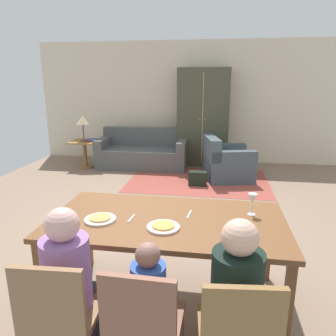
# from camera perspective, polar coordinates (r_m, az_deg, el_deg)

# --- Properties ---
(ground_plane) EXTENTS (7.06, 6.20, 0.02)m
(ground_plane) POSITION_cam_1_polar(r_m,az_deg,el_deg) (4.72, -0.03, -7.65)
(ground_plane) COLOR #816754
(back_wall) EXTENTS (7.06, 0.10, 2.70)m
(back_wall) POSITION_cam_1_polar(r_m,az_deg,el_deg) (7.49, 3.78, 11.62)
(back_wall) COLOR beige
(back_wall) RESTS_ON ground_plane
(dining_table) EXTENTS (1.89, 1.00, 0.76)m
(dining_table) POSITION_cam_1_polar(r_m,az_deg,el_deg) (2.63, -0.18, -10.33)
(dining_table) COLOR brown
(dining_table) RESTS_ON ground_plane
(plate_near_man) EXTENTS (0.25, 0.25, 0.02)m
(plate_near_man) POSITION_cam_1_polar(r_m,az_deg,el_deg) (2.62, -12.04, -8.99)
(plate_near_man) COLOR silver
(plate_near_man) RESTS_ON dining_table
(pizza_near_man) EXTENTS (0.17, 0.17, 0.01)m
(pizza_near_man) POSITION_cam_1_polar(r_m,az_deg,el_deg) (2.61, -12.06, -8.69)
(pizza_near_man) COLOR #D49148
(pizza_near_man) RESTS_ON plate_near_man
(plate_near_child) EXTENTS (0.25, 0.25, 0.02)m
(plate_near_child) POSITION_cam_1_polar(r_m,az_deg,el_deg) (2.44, -0.85, -10.55)
(plate_near_child) COLOR silver
(plate_near_child) RESTS_ON dining_table
(pizza_near_child) EXTENTS (0.17, 0.17, 0.01)m
(pizza_near_child) POSITION_cam_1_polar(r_m,az_deg,el_deg) (2.43, -0.85, -10.23)
(pizza_near_child) COLOR gold
(pizza_near_child) RESTS_ON plate_near_child
(wine_glass) EXTENTS (0.07, 0.07, 0.19)m
(wine_glass) POSITION_cam_1_polar(r_m,az_deg,el_deg) (2.71, 14.88, -5.53)
(wine_glass) COLOR silver
(wine_glass) RESTS_ON dining_table
(fork) EXTENTS (0.03, 0.15, 0.01)m
(fork) POSITION_cam_1_polar(r_m,az_deg,el_deg) (2.61, -6.58, -8.95)
(fork) COLOR silver
(fork) RESTS_ON dining_table
(knife) EXTENTS (0.03, 0.17, 0.01)m
(knife) POSITION_cam_1_polar(r_m,az_deg,el_deg) (2.67, 3.80, -8.30)
(knife) COLOR silver
(knife) RESTS_ON dining_table
(dining_chair_man) EXTENTS (0.44, 0.44, 0.87)m
(dining_chair_man) POSITION_cam_1_polar(r_m,az_deg,el_deg) (2.19, -18.86, -23.42)
(dining_chair_man) COLOR #926844
(dining_chair_man) RESTS_ON ground_plane
(person_man) EXTENTS (0.30, 0.41, 1.11)m
(person_man) POSITION_cam_1_polar(r_m,az_deg,el_deg) (2.30, -16.95, -20.43)
(person_man) COLOR #384356
(person_man) RESTS_ON ground_plane
(dining_chair_child) EXTENTS (0.43, 0.43, 0.87)m
(dining_chair_child) POSITION_cam_1_polar(r_m,az_deg,el_deg) (2.04, -4.45, -25.96)
(dining_chair_child) COLOR brown
(dining_chair_child) RESTS_ON ground_plane
(person_child) EXTENTS (0.22, 0.29, 0.92)m
(person_child) POSITION_cam_1_polar(r_m,az_deg,el_deg) (2.20, -3.24, -24.27)
(person_child) COLOR #382D56
(person_child) RESTS_ON ground_plane
(dining_chair_woman) EXTENTS (0.46, 0.46, 0.87)m
(dining_chair_woman) POSITION_cam_1_polar(r_m,az_deg,el_deg) (2.01, 12.33, -27.05)
(dining_chair_woman) COLOR olive
(dining_chair_woman) RESTS_ON ground_plane
(person_woman) EXTENTS (0.31, 0.41, 1.11)m
(person_woman) POSITION_cam_1_polar(r_m,az_deg,el_deg) (2.13, 11.74, -23.45)
(person_woman) COLOR #3D424F
(person_woman) RESTS_ON ground_plane
(area_rug) EXTENTS (2.60, 1.80, 0.01)m
(area_rug) POSITION_cam_1_polar(r_m,az_deg,el_deg) (6.10, 5.45, -2.19)
(area_rug) COLOR #994339
(area_rug) RESTS_ON ground_plane
(couch) EXTENTS (1.92, 0.86, 0.82)m
(couch) POSITION_cam_1_polar(r_m,az_deg,el_deg) (7.02, -4.46, 2.70)
(couch) COLOR #4F5252
(couch) RESTS_ON ground_plane
(armchair) EXTENTS (1.03, 1.02, 0.82)m
(armchair) POSITION_cam_1_polar(r_m,az_deg,el_deg) (6.18, 10.26, 0.92)
(armchair) COLOR #3F4D54
(armchair) RESTS_ON ground_plane
(armoire) EXTENTS (1.10, 0.59, 2.10)m
(armoire) POSITION_cam_1_polar(r_m,az_deg,el_deg) (7.10, 6.31, 8.93)
(armoire) COLOR #404231
(armoire) RESTS_ON ground_plane
(side_table) EXTENTS (0.56, 0.56, 0.58)m
(side_table) POSITION_cam_1_polar(r_m,az_deg,el_deg) (7.15, -14.68, 3.10)
(side_table) COLOR olive
(side_table) RESTS_ON ground_plane
(table_lamp) EXTENTS (0.26, 0.26, 0.54)m
(table_lamp) POSITION_cam_1_polar(r_m,az_deg,el_deg) (7.05, -15.02, 8.12)
(table_lamp) COLOR #4F4038
(table_lamp) RESTS_ON side_table
(book_lower) EXTENTS (0.22, 0.16, 0.03)m
(book_lower) POSITION_cam_1_polar(r_m,az_deg,el_deg) (7.03, -13.68, 4.76)
(book_lower) COLOR #963537
(book_lower) RESTS_ON side_table
(book_upper) EXTENTS (0.22, 0.16, 0.03)m
(book_upper) POSITION_cam_1_polar(r_m,az_deg,el_deg) (7.01, -13.51, 4.97)
(book_upper) COLOR #374E7B
(book_upper) RESTS_ON book_lower
(handbag) EXTENTS (0.32, 0.16, 0.26)m
(handbag) POSITION_cam_1_polar(r_m,az_deg,el_deg) (5.77, 5.32, -1.88)
(handbag) COLOR black
(handbag) RESTS_ON ground_plane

